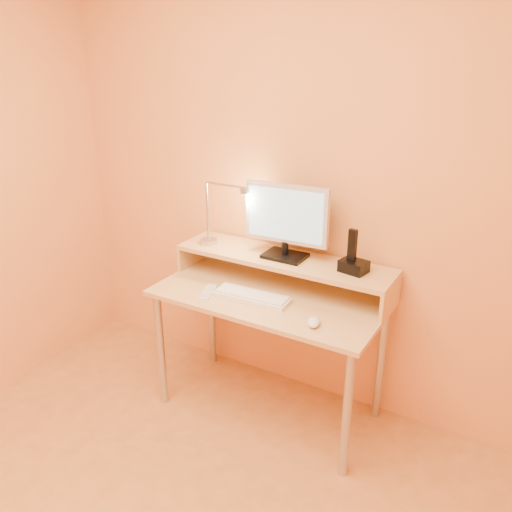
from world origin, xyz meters
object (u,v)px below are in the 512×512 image
Objects in this scene: mouse at (314,322)px; remote_control at (208,292)px; lamp_base at (209,241)px; monitor_panel at (287,214)px; keyboard at (252,297)px; phone_dock at (354,266)px.

mouse reaches higher than remote_control.
lamp_base is 0.58× the size of remote_control.
remote_control is at bearing -56.24° from lamp_base.
mouse is 0.61m from remote_control.
monitor_panel is 4.54× the size of lamp_base.
remote_control is (-0.29, -0.31, -0.39)m from monitor_panel.
lamp_base is 0.25× the size of keyboard.
keyboard is at bearing -108.00° from monitor_panel.
keyboard is (-0.45, -0.24, -0.18)m from phone_dock.
lamp_base is 0.99× the size of mouse.
monitor_panel is at bearing 4.84° from lamp_base.
lamp_base reaches higher than keyboard.
lamp_base is 0.86m from mouse.
lamp_base is at bearing -167.55° from phone_dock.
phone_dock is at bearing 5.49° from remote_control.
monitor_panel reaches higher than mouse.
keyboard is at bearing -2.92° from remote_control.
phone_dock is 1.28× the size of mouse.
lamp_base is 0.77× the size of phone_dock.
monitor_panel is 0.52m from lamp_base.
monitor_panel is at bearing 112.95° from mouse.
lamp_base is at bearing 138.75° from mouse.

